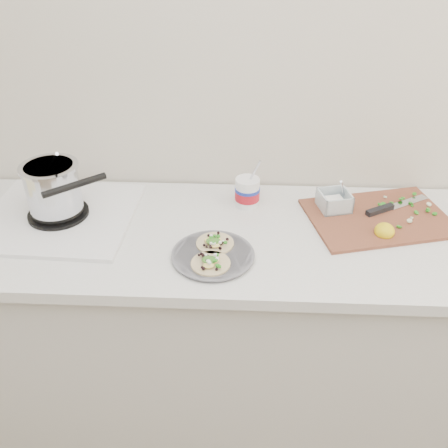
{
  "coord_description": "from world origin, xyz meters",
  "views": [
    {
      "loc": [
        -0.0,
        0.04,
        1.86
      ],
      "look_at": [
        -0.07,
        1.37,
        0.96
      ],
      "focal_mm": 40.0,
      "sensor_mm": 36.0,
      "label": 1
    }
  ],
  "objects_px": {
    "stove": "(55,198)",
    "taco_plate": "(213,253)",
    "tub": "(248,190)",
    "cutboard": "(375,213)"
  },
  "relations": [
    {
      "from": "stove",
      "to": "tub",
      "type": "distance_m",
      "value": 0.67
    },
    {
      "from": "taco_plate",
      "to": "tub",
      "type": "xyz_separation_m",
      "value": [
        0.11,
        0.32,
        0.05
      ]
    },
    {
      "from": "taco_plate",
      "to": "stove",
      "type": "bearing_deg",
      "value": 160.23
    },
    {
      "from": "stove",
      "to": "cutboard",
      "type": "relative_size",
      "value": 0.97
    },
    {
      "from": "stove",
      "to": "taco_plate",
      "type": "bearing_deg",
      "value": -17.52
    },
    {
      "from": "taco_plate",
      "to": "tub",
      "type": "relative_size",
      "value": 1.28
    },
    {
      "from": "stove",
      "to": "taco_plate",
      "type": "xyz_separation_m",
      "value": [
        0.55,
        -0.2,
        -0.06
      ]
    },
    {
      "from": "cutboard",
      "to": "tub",
      "type": "bearing_deg",
      "value": 157.65
    },
    {
      "from": "cutboard",
      "to": "stove",
      "type": "bearing_deg",
      "value": 168.77
    },
    {
      "from": "taco_plate",
      "to": "tub",
      "type": "height_order",
      "value": "tub"
    }
  ]
}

